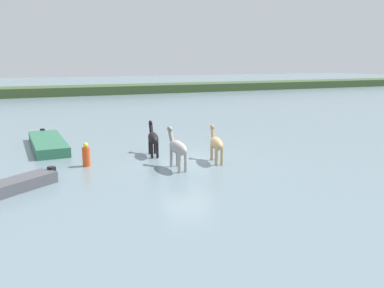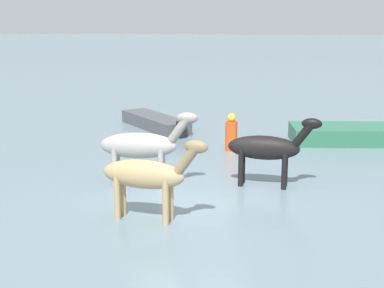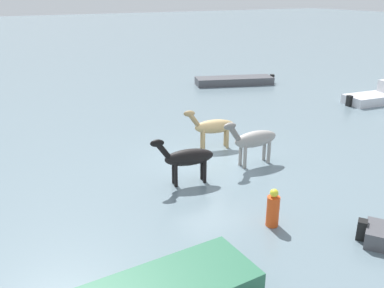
# 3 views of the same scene
# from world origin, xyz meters

# --- Properties ---
(ground_plane) EXTENTS (206.88, 206.88, 0.00)m
(ground_plane) POSITION_xyz_m (0.00, 0.00, 0.00)
(ground_plane) COLOR slate
(horse_lead) EXTENTS (0.80, 2.22, 1.71)m
(horse_lead) POSITION_xyz_m (-1.26, 1.68, 0.94)
(horse_lead) COLOR black
(horse_lead) RESTS_ON ground_plane
(horse_chestnut_trailing) EXTENTS (0.89, 2.22, 1.72)m
(horse_chestnut_trailing) POSITION_xyz_m (1.20, -0.81, 0.95)
(horse_chestnut_trailing) COLOR tan
(horse_chestnut_trailing) RESTS_ON ground_plane
(horse_mid_herd) EXTENTS (0.56, 2.34, 1.83)m
(horse_mid_herd) POSITION_xyz_m (-1.00, -1.27, 1.01)
(horse_mid_herd) COLOR #9E9993
(horse_mid_herd) RESTS_ON ground_plane
(boat_skiff_near) EXTENTS (3.11, 5.60, 0.76)m
(boat_skiff_near) POSITION_xyz_m (11.16, -8.53, 0.18)
(boat_skiff_near) COLOR #4C4C51
(boat_skiff_near) RESTS_ON ground_plane
(buoy_channel_marker) EXTENTS (0.36, 0.36, 1.14)m
(buoy_channel_marker) POSITION_xyz_m (-4.82, 0.82, 0.51)
(buoy_channel_marker) COLOR #E54C19
(buoy_channel_marker) RESTS_ON ground_plane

